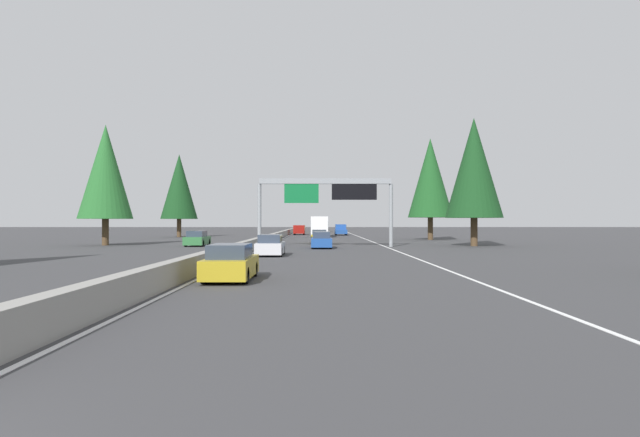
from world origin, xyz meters
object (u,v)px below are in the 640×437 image
object	(u,v)px
sedan_mid_center	(321,240)
conifer_right_mid	(430,178)
minivan_mid_left	(299,229)
bus_far_left	(319,226)
sign_gantry_overhead	(327,192)
sedan_distant_b	(319,237)
box_truck_distant_a	(320,225)
conifer_left_near	(106,172)
pickup_far_center	(341,230)
conifer_left_mid	(179,187)
sedan_mid_right	(271,246)
conifer_right_near	(474,168)
sedan_far_right	(231,263)
oncoming_near	(197,239)

from	to	relation	value
sedan_mid_center	conifer_right_mid	xyz separation A→B (m)	(21.75, -14.21, 7.31)
minivan_mid_left	bus_far_left	bearing A→B (deg)	-163.91
sign_gantry_overhead	conifer_right_mid	size ratio (longest dim) A/B	0.96
sedan_distant_b	sign_gantry_overhead	bearing A→B (deg)	-175.48
box_truck_distant_a	conifer_left_near	size ratio (longest dim) A/B	0.71
pickup_far_center	conifer_left_mid	size ratio (longest dim) A/B	0.45
sedan_mid_right	conifer_right_mid	distance (m)	37.42
sedan_mid_right	bus_far_left	bearing A→B (deg)	-4.31
sign_gantry_overhead	sedan_mid_right	size ratio (longest dim) A/B	2.88
sedan_mid_center	pickup_far_center	xyz separation A→B (m)	(45.54, -3.58, 0.23)
pickup_far_center	conifer_left_near	bearing A→B (deg)	147.88
sedan_mid_center	sedan_distant_b	size ratio (longest dim) A/B	1.00
box_truck_distant_a	conifer_right_near	distance (m)	72.28
sign_gantry_overhead	conifer_left_mid	xyz separation A→B (m)	(31.28, 21.90, 2.54)
minivan_mid_left	conifer_left_near	xyz separation A→B (m)	(-42.59, 17.76, 6.36)
sedan_far_right	minivan_mid_left	xyz separation A→B (m)	(74.36, -0.14, 0.27)
conifer_right_mid	conifer_left_mid	size ratio (longest dim) A/B	1.05
conifer_right_near	conifer_right_mid	world-z (taller)	conifer_right_mid
box_truck_distant_a	conifer_right_mid	size ratio (longest dim) A/B	0.65
sedan_distant_b	sedan_mid_right	bearing A→B (deg)	171.03
sedan_far_right	minivan_mid_left	size ratio (longest dim) A/B	0.88
box_truck_distant_a	oncoming_near	bearing A→B (deg)	170.22
oncoming_near	conifer_left_mid	xyz separation A→B (m)	(29.46, 9.36, 6.95)
sign_gantry_overhead	bus_far_left	world-z (taller)	sign_gantry_overhead
oncoming_near	pickup_far_center	bearing A→B (deg)	159.33
sedan_mid_center	oncoming_near	world-z (taller)	same
sign_gantry_overhead	sedan_distant_b	size ratio (longest dim) A/B	2.88
sedan_far_right	conifer_left_mid	distance (m)	62.69
oncoming_near	conifer_left_mid	bearing A→B (deg)	-162.38
minivan_mid_left	pickup_far_center	world-z (taller)	pickup_far_center
sign_gantry_overhead	conifer_left_near	bearing A→B (deg)	81.58
bus_far_left	conifer_right_mid	xyz separation A→B (m)	(-14.12, -14.34, 6.28)
conifer_right_mid	sedan_mid_right	bearing A→B (deg)	150.94
sedan_mid_right	oncoming_near	distance (m)	16.80
conifer_left_near	conifer_left_mid	size ratio (longest dim) A/B	0.96
bus_far_left	minivan_mid_left	xyz separation A→B (m)	(12.37, 3.57, -0.77)
conifer_right_near	sedan_mid_center	bearing A→B (deg)	104.99
sedan_distant_b	conifer_right_mid	bearing A→B (deg)	-54.45
sedan_mid_center	sedan_mid_right	xyz separation A→B (m)	(-10.33, 3.62, 0.00)
pickup_far_center	conifer_right_mid	world-z (taller)	conifer_right_mid
sedan_mid_center	pickup_far_center	size ratio (longest dim) A/B	0.79
sedan_mid_center	conifer_right_mid	size ratio (longest dim) A/B	0.33
bus_far_left	conifer_left_near	size ratio (longest dim) A/B	0.96
sedan_mid_center	conifer_right_near	xyz separation A→B (m)	(3.95, -14.74, 6.86)
sedan_far_right	sedan_mid_center	bearing A→B (deg)	-8.37
conifer_left_mid	conifer_right_near	bearing A→B (deg)	-129.47
sedan_distant_b	box_truck_distant_a	bearing A→B (deg)	-0.26
box_truck_distant_a	conifer_right_mid	distance (m)	54.96
bus_far_left	pickup_far_center	bearing A→B (deg)	-21.02
sedan_mid_center	sedan_far_right	bearing A→B (deg)	171.63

